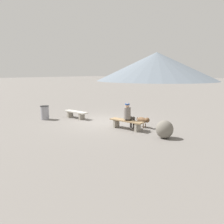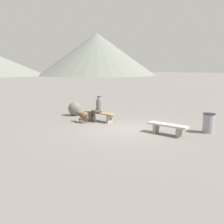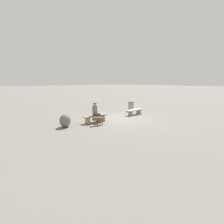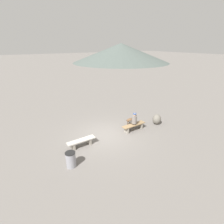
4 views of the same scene
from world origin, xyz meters
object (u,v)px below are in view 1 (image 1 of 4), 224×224
trash_bin (45,113)px  seated_person (128,114)px  bench_right (127,123)px  bench_left (76,113)px  dog (143,120)px  boulder (165,129)px

trash_bin → seated_person: bearing=14.8°
bench_right → seated_person: 0.45m
bench_right → trash_bin: (-5.22, -1.31, 0.09)m
bench_left → dog: (4.48, 0.71, 0.07)m
seated_person → dog: (0.41, 0.76, -0.39)m
bench_left → bench_right: 4.04m
bench_right → trash_bin: trash_bin is taller
dog → trash_bin: (-5.67, -2.15, 0.04)m
bench_left → boulder: 6.23m
dog → trash_bin: size_ratio=1.04×
trash_bin → boulder: (7.41, 1.14, -0.02)m
bench_right → boulder: boulder is taller
trash_bin → boulder: 7.50m
seated_person → trash_bin: size_ratio=1.58×
dog → trash_bin: trash_bin is taller
boulder → trash_bin: bearing=-171.2°
dog → boulder: (1.74, -1.01, 0.01)m
seated_person → trash_bin: 5.45m
bench_left → bench_right: bearing=-2.9°
bench_left → dog: dog is taller
bench_left → trash_bin: bearing=-130.6°
seated_person → boulder: (2.15, -0.25, -0.38)m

